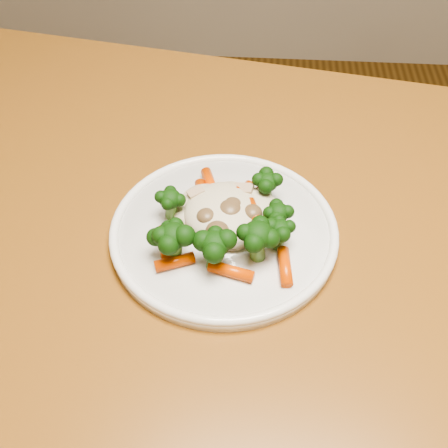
{
  "coord_description": "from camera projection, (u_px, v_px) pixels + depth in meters",
  "views": [
    {
      "loc": [
        -0.27,
        -0.57,
        1.19
      ],
      "look_at": [
        -0.3,
        -0.17,
        0.77
      ],
      "focal_mm": 45.0,
      "sensor_mm": 36.0,
      "label": 1
    }
  ],
  "objects": [
    {
      "name": "meal",
      "position": [
        224.0,
        221.0,
        0.57
      ],
      "size": [
        0.15,
        0.16,
        0.04
      ],
      "color": "beige",
      "rests_on": "plate"
    },
    {
      "name": "plate",
      "position": [
        224.0,
        233.0,
        0.59
      ],
      "size": [
        0.24,
        0.24,
        0.01
      ],
      "primitive_type": "cylinder",
      "color": "white",
      "rests_on": "dining_table"
    },
    {
      "name": "dining_table",
      "position": [
        234.0,
        305.0,
        0.67
      ],
      "size": [
        1.2,
        0.91,
        0.75
      ],
      "rotation": [
        0.0,
        0.0,
        -0.18
      ],
      "color": "brown",
      "rests_on": "ground"
    }
  ]
}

